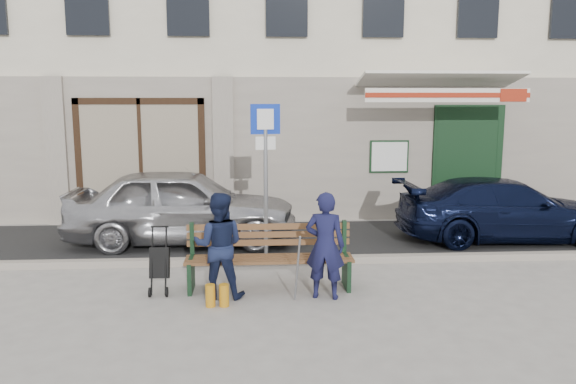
{
  "coord_description": "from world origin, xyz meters",
  "views": [
    {
      "loc": [
        -0.75,
        -7.52,
        2.69
      ],
      "look_at": [
        -0.18,
        1.6,
        1.2
      ],
      "focal_mm": 35.0,
      "sensor_mm": 36.0,
      "label": 1
    }
  ],
  "objects": [
    {
      "name": "ground",
      "position": [
        0.0,
        0.0,
        0.0
      ],
      "size": [
        80.0,
        80.0,
        0.0
      ],
      "primitive_type": "plane",
      "color": "#9E9991",
      "rests_on": "ground"
    },
    {
      "name": "asphalt_lane",
      "position": [
        0.0,
        3.1,
        0.01
      ],
      "size": [
        60.0,
        3.2,
        0.01
      ],
      "primitive_type": "cube",
      "color": "#282828",
      "rests_on": "ground"
    },
    {
      "name": "curb",
      "position": [
        0.0,
        1.5,
        0.06
      ],
      "size": [
        60.0,
        0.18,
        0.12
      ],
      "primitive_type": "cube",
      "color": "#9E9384",
      "rests_on": "ground"
    },
    {
      "name": "building",
      "position": [
        0.01,
        8.45,
        4.97
      ],
      "size": [
        20.0,
        8.27,
        10.0
      ],
      "color": "beige",
      "rests_on": "ground"
    },
    {
      "name": "car_silver",
      "position": [
        -2.09,
        3.0,
        0.73
      ],
      "size": [
        4.28,
        1.73,
        1.46
      ],
      "primitive_type": "imported",
      "rotation": [
        0.0,
        0.0,
        1.57
      ],
      "color": "#ADACB1",
      "rests_on": "ground"
    },
    {
      "name": "car_navy",
      "position": [
        4.12,
        2.89,
        0.6
      ],
      "size": [
        4.16,
        1.7,
        1.21
      ],
      "primitive_type": "imported",
      "rotation": [
        0.0,
        0.0,
        1.57
      ],
      "color": "black",
      "rests_on": "ground"
    },
    {
      "name": "parking_sign",
      "position": [
        -0.55,
        1.69,
        1.76
      ],
      "size": [
        0.49,
        0.12,
        2.64
      ],
      "rotation": [
        0.0,
        0.0,
        0.16
      ],
      "color": "gray",
      "rests_on": "ground"
    },
    {
      "name": "bench",
      "position": [
        -0.58,
        0.28,
        0.46
      ],
      "size": [
        2.4,
        1.17,
        0.98
      ],
      "color": "brown",
      "rests_on": "ground"
    },
    {
      "name": "man",
      "position": [
        0.22,
        -0.14,
        0.74
      ],
      "size": [
        0.61,
        0.48,
        1.48
      ],
      "primitive_type": "imported",
      "rotation": [
        0.0,
        0.0,
        2.89
      ],
      "color": "#151639",
      "rests_on": "ground"
    },
    {
      "name": "woman",
      "position": [
        -1.23,
        -0.01,
        0.73
      ],
      "size": [
        0.77,
        0.63,
        1.46
      ],
      "primitive_type": "imported",
      "rotation": [
        0.0,
        0.0,
        3.03
      ],
      "color": "#141B38",
      "rests_on": "ground"
    },
    {
      "name": "stroller",
      "position": [
        -2.08,
        0.2,
        0.42
      ],
      "size": [
        0.27,
        0.39,
        0.94
      ],
      "rotation": [
        0.0,
        0.0,
        -0.0
      ],
      "color": "black",
      "rests_on": "ground"
    }
  ]
}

